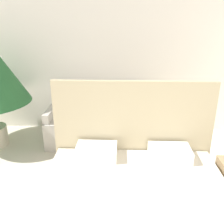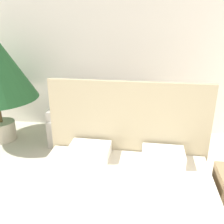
# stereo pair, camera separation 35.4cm
# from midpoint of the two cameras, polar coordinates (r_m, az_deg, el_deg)

# --- Properties ---
(wall_back) EXTENTS (10.00, 0.06, 2.90)m
(wall_back) POSITION_cam_midpoint_polar(r_m,az_deg,el_deg) (4.54, 5.68, 13.37)
(wall_back) COLOR silver
(wall_back) RESTS_ON ground_plane
(bed) EXTENTS (1.92, 2.08, 1.36)m
(bed) POSITION_cam_midpoint_polar(r_m,az_deg,el_deg) (2.51, 5.64, -23.20)
(bed) COLOR brown
(bed) RESTS_ON ground_plane
(armchair_near_window_left) EXTENTS (0.69, 0.70, 0.96)m
(armchair_near_window_left) POSITION_cam_midpoint_polar(r_m,az_deg,el_deg) (4.34, -6.46, -2.95)
(armchair_near_window_left) COLOR #B7B2A8
(armchair_near_window_left) RESTS_ON ground_plane
(armchair_near_window_right) EXTENTS (0.70, 0.71, 0.96)m
(armchair_near_window_right) POSITION_cam_midpoint_polar(r_m,az_deg,el_deg) (4.21, 6.26, -3.73)
(armchair_near_window_right) COLOR #B7B2A8
(armchair_near_window_right) RESTS_ON ground_plane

